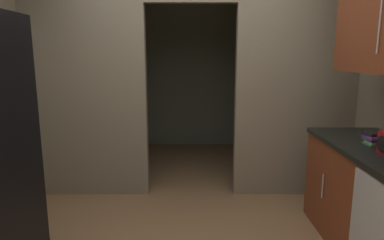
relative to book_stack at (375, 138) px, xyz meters
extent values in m
cube|color=gray|center=(-2.63, 1.15, 0.41)|extent=(1.35, 0.12, 2.72)
cube|color=gray|center=(-0.29, 1.15, 0.41)|extent=(1.35, 0.12, 2.72)
cube|color=gray|center=(-1.46, 3.37, 0.41)|extent=(3.69, 0.10, 2.72)
cube|color=gray|center=(-3.26, 2.26, 0.41)|extent=(0.10, 2.23, 2.72)
cube|color=gray|center=(0.33, 2.26, 0.41)|extent=(0.10, 2.23, 2.72)
cylinder|color=#B7BABC|center=(-0.30, -0.55, -0.48)|extent=(0.01, 0.01, 0.22)
cylinder|color=#B7BABC|center=(-0.30, 0.19, -0.48)|extent=(0.01, 0.01, 0.22)
cylinder|color=#B7BABC|center=(-0.14, -0.18, 0.88)|extent=(0.01, 0.01, 0.44)
cylinder|color=black|center=(-0.09, -0.27, 0.03)|extent=(0.01, 0.12, 0.12)
cube|color=#388C47|center=(-0.01, 0.00, -0.05)|extent=(0.09, 0.13, 0.01)
cube|color=beige|center=(0.00, 0.00, -0.03)|extent=(0.09, 0.11, 0.02)
cube|color=#2D609E|center=(0.00, 0.00, -0.01)|extent=(0.13, 0.14, 0.02)
cube|color=#8C3893|center=(0.00, -0.01, 0.01)|extent=(0.12, 0.16, 0.02)
cube|color=black|center=(0.00, 0.01, 0.03)|extent=(0.14, 0.14, 0.03)
camera|label=1|loc=(-1.45, -2.60, 0.66)|focal=31.37mm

